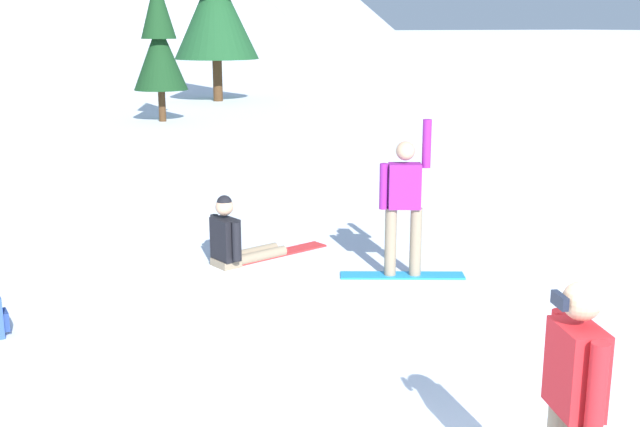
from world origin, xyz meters
The scene contains 4 objects.
snowboarder_foreground centered at (0.86, -0.40, 0.88)m, with size 0.73×1.46×1.67m.
snowboarder_midground centered at (2.75, 4.43, 0.96)m, with size 1.54×0.98×2.02m.
snowboarder_background centered at (1.05, 5.91, 0.34)m, with size 1.82×0.81×0.97m.
pine_tree_tall centered at (4.59, 22.03, 2.59)m, with size 1.78×1.78×4.75m.
Camera 1 is at (-2.51, -3.58, 3.15)m, focal length 43.62 mm.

